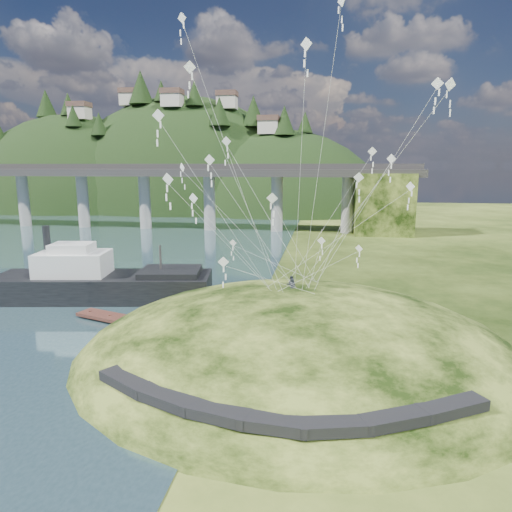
# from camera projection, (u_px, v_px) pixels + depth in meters

# --- Properties ---
(ground) EXTENTS (320.00, 320.00, 0.00)m
(ground) POSITION_uv_depth(u_px,v_px,m) (193.00, 359.00, 34.96)
(ground) COLOR black
(ground) RESTS_ON ground
(grass_hill) EXTENTS (36.00, 32.00, 13.00)m
(grass_hill) POSITION_uv_depth(u_px,v_px,m) (298.00, 373.00, 36.02)
(grass_hill) COLOR black
(grass_hill) RESTS_ON ground
(footpath) EXTENTS (22.29, 5.84, 0.83)m
(footpath) POSITION_uv_depth(u_px,v_px,m) (276.00, 407.00, 24.01)
(footpath) COLOR black
(footpath) RESTS_ON ground
(bridge) EXTENTS (160.00, 11.00, 15.00)m
(bridge) POSITION_uv_depth(u_px,v_px,m) (167.00, 187.00, 104.93)
(bridge) COLOR #2D2B2B
(bridge) RESTS_ON ground
(far_ridge) EXTENTS (153.00, 70.00, 94.50)m
(far_ridge) POSITION_uv_depth(u_px,v_px,m) (173.00, 229.00, 161.31)
(far_ridge) COLOR black
(far_ridge) RESTS_ON ground
(work_barge) EXTENTS (24.12, 9.93, 8.19)m
(work_barge) POSITION_uv_depth(u_px,v_px,m) (100.00, 281.00, 50.32)
(work_barge) COLOR black
(work_barge) RESTS_ON ground
(wooden_dock) EXTENTS (12.22, 5.71, 0.87)m
(wooden_dock) POSITION_uv_depth(u_px,v_px,m) (131.00, 321.00, 42.29)
(wooden_dock) COLOR #3D1F19
(wooden_dock) RESTS_ON ground
(kite_flyers) EXTENTS (0.85, 1.71, 1.64)m
(kite_flyers) POSITION_uv_depth(u_px,v_px,m) (292.00, 277.00, 37.16)
(kite_flyers) COLOR #252932
(kite_flyers) RESTS_ON ground
(kite_swarm) EXTENTS (20.44, 16.92, 19.31)m
(kite_swarm) POSITION_uv_depth(u_px,v_px,m) (280.00, 162.00, 35.32)
(kite_swarm) COLOR white
(kite_swarm) RESTS_ON ground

